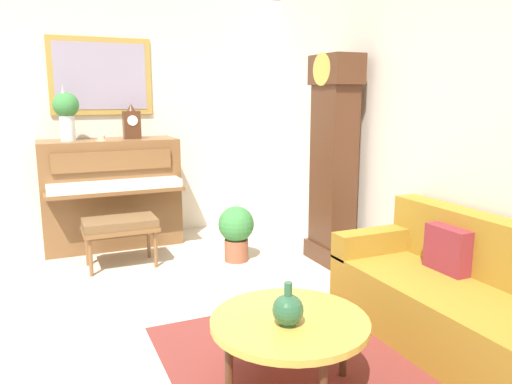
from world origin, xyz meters
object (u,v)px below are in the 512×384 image
Objects in this scene: coffee_table at (290,324)px; potted_plant at (236,230)px; grandfather_clock at (333,166)px; teacup at (101,139)px; couch at (469,303)px; green_jug at (288,310)px; piano_bench at (120,226)px; flower_vase at (66,110)px; piano at (111,192)px; mantel_clock at (132,123)px.

potted_plant reaches higher than coffee_table.
grandfather_clock is at bearing 141.93° from coffee_table.
coffee_table is 3.27m from teacup.
couch reaches higher than green_jug.
couch is 7.92× the size of green_jug.
teacup reaches higher than couch.
teacup is (-0.62, -0.05, 0.79)m from piano_bench.
flower_vase is 2.15m from potted_plant.
couch is 4.15m from flower_vase.
potted_plant is (0.91, 1.14, -0.88)m from teacup.
piano is 3.78m from couch.
green_jug is at bearing -14.79° from potted_plant.
piano_bench is 1.25m from mantel_clock.
mantel_clock reaches higher than potted_plant.
mantel_clock is (-1.44, -1.67, 0.38)m from grandfather_clock.
piano_bench is (0.78, -0.03, -0.19)m from piano.
piano_bench is 0.80× the size of coffee_table.
potted_plant is at bearing 53.84° from flower_vase.
flower_vase is at bearing -115.87° from teacup.
couch is 3.78m from teacup.
coffee_table is at bearing 4.28° from mantel_clock.
mantel_clock is (0.00, 0.26, 0.75)m from piano.
coffee_table is at bearing -38.07° from grandfather_clock.
flower_vase reaches higher than coffee_table.
flower_vase is (-0.00, -0.66, 0.14)m from mantel_clock.
potted_plant is (-2.20, 0.55, -0.08)m from coffee_table.
flower_vase reaches higher than couch.
grandfather_clock is 2.43m from green_jug.
piano_bench is at bearing -167.87° from coffee_table.
couch is at bearing 87.95° from coffee_table.
teacup is at bearing -122.62° from grandfather_clock.
flower_vase is at bearing -154.52° from piano_bench.
mantel_clock reaches higher than piano.
mantel_clock is at bearing 113.98° from teacup.
teacup is at bearing -170.28° from green_jug.
piano_bench is 0.34× the size of grandfather_clock.
potted_plant is at bearing 36.83° from mantel_clock.
grandfather_clock is 2.40m from teacup.
mantel_clock is 0.40m from teacup.
grandfather_clock reaches higher than coffee_table.
piano_bench is at bearing 4.86° from teacup.
piano_bench is 1.25× the size of potted_plant.
flower_vase is at bearing -121.76° from grandfather_clock.
couch is at bearing 90.67° from green_jug.
grandfather_clock is 1.07× the size of couch.
teacup is (0.15, -0.09, 0.60)m from piano.
coffee_table is 1.57× the size of potted_plant.
piano_bench is at bearing -20.60° from mantel_clock.
piano_bench is 2.60m from green_jug.
piano_bench is 1.21× the size of flower_vase.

